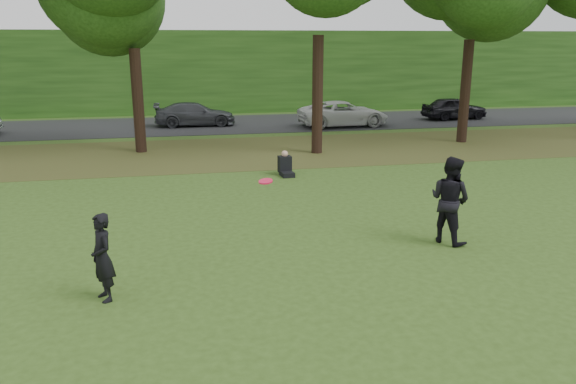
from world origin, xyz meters
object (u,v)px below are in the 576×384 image
(seated_person, at_px, (285,166))
(player_left, at_px, (102,257))
(player_right, at_px, (450,200))
(frisbee, at_px, (266,181))

(seated_person, bearing_deg, player_left, -125.00)
(player_right, xyz_separation_m, frisbee, (-4.30, -0.93, 0.87))
(player_left, distance_m, seated_person, 9.96)
(frisbee, bearing_deg, player_left, -168.21)
(player_right, relative_size, frisbee, 5.20)
(player_right, bearing_deg, player_left, 71.22)
(frisbee, bearing_deg, seated_person, 76.41)
(player_left, xyz_separation_m, frisbee, (2.98, 0.62, 1.06))
(player_left, xyz_separation_m, player_right, (7.28, 1.55, 0.20))
(frisbee, distance_m, seated_person, 8.40)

